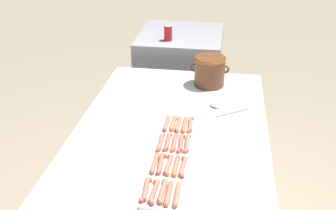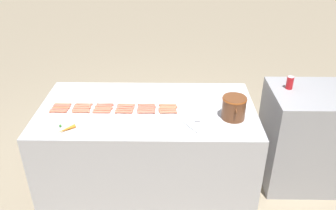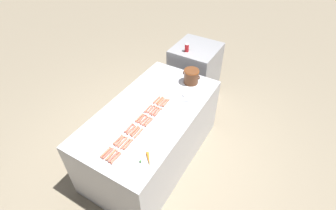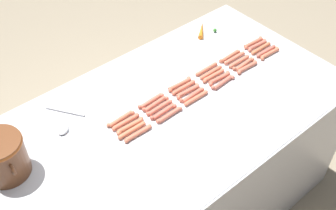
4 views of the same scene
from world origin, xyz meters
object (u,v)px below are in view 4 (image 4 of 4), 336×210
at_px(hot_dog_16, 159,108).
at_px(hot_dog_5, 138,133).
at_px(hot_dog_3, 196,98).
at_px(hot_dog_20, 211,72).
at_px(hot_dog_17, 130,126).
at_px(hot_dog_25, 230,56).
at_px(hot_dog_19, 235,58).
at_px(carrot, 202,30).
at_px(hot_dog_15, 188,91).
at_px(hot_dog_24, 253,43).
at_px(hot_dog_8, 219,78).
at_px(serving_spoon, 64,124).
at_px(hot_dog_9, 192,95).
at_px(hot_dog_2, 223,82).
at_px(hot_dog_14, 213,76).
at_px(hot_dog_28, 151,101).
at_px(hot_dog_29, 121,119).
at_px(hot_dog_12, 261,48).
at_px(hot_dog_22, 156,104).
at_px(hot_dog_11, 132,130).
at_px(hot_dog_26, 206,69).
at_px(hot_dog_6, 266,51).
at_px(hot_dog_4, 169,115).
at_px(hot_dog_23, 126,122).
at_px(hot_dog_7, 244,64).
at_px(hot_dog_10, 163,112).
at_px(hot_dog_0, 270,53).
at_px(hot_dog_13, 239,61).
at_px(hot_dog_18, 257,45).
at_px(hot_dog_27, 180,84).
at_px(hot_dog_21, 184,88).
at_px(bean_pot, 2,156).
at_px(hot_dog_1, 247,67).

bearing_deg(hot_dog_16, hot_dog_5, 110.17).
relative_size(hot_dog_3, hot_dog_20, 1.00).
xyz_separation_m(hot_dog_17, hot_dog_25, (0.07, -0.78, 0.00)).
bearing_deg(hot_dog_19, carrot, -8.60).
distance_m(hot_dog_15, hot_dog_24, 0.61).
xyz_separation_m(hot_dog_8, serving_spoon, (0.26, 0.84, -0.00)).
xyz_separation_m(hot_dog_9, hot_dog_19, (0.07, -0.41, 0.00)).
relative_size(hot_dog_2, hot_dog_14, 1.00).
bearing_deg(hot_dog_28, hot_dog_29, 91.07).
height_order(hot_dog_12, hot_dog_28, same).
bearing_deg(hot_dog_22, hot_dog_28, 7.36).
xyz_separation_m(hot_dog_2, hot_dog_25, (0.14, -0.20, 0.00)).
relative_size(hot_dog_11, hot_dog_25, 1.00).
height_order(hot_dog_20, hot_dog_26, same).
relative_size(hot_dog_9, hot_dog_20, 1.00).
xyz_separation_m(hot_dog_9, hot_dog_22, (0.07, 0.19, 0.00)).
distance_m(hot_dog_6, hot_dog_15, 0.60).
bearing_deg(hot_dog_9, hot_dog_5, 95.00).
bearing_deg(hot_dog_4, hot_dog_28, 3.20).
bearing_deg(hot_dog_20, hot_dog_28, 84.62).
bearing_deg(hot_dog_23, hot_dog_24, -88.04).
relative_size(hot_dog_19, hot_dog_25, 1.00).
xyz_separation_m(hot_dog_7, hot_dog_29, (0.10, 0.80, 0.00)).
bearing_deg(hot_dog_10, hot_dog_22, -4.51).
relative_size(hot_dog_6, hot_dog_14, 1.00).
distance_m(hot_dog_0, hot_dog_12, 0.07).
bearing_deg(hot_dog_23, hot_dog_0, -95.83).
distance_m(hot_dog_17, hot_dog_28, 0.20).
relative_size(hot_dog_4, hot_dog_8, 1.00).
bearing_deg(hot_dog_13, hot_dog_29, 85.06).
bearing_deg(hot_dog_8, hot_dog_15, 80.67).
bearing_deg(hot_dog_2, hot_dog_19, -62.34).
bearing_deg(hot_dog_10, hot_dog_15, -80.39).
xyz_separation_m(hot_dog_2, hot_dog_23, (0.10, 0.59, 0.00)).
distance_m(hot_dog_3, serving_spoon, 0.70).
bearing_deg(hot_dog_29, hot_dog_28, -88.93).
xyz_separation_m(hot_dog_11, serving_spoon, (0.26, 0.23, -0.00)).
height_order(hot_dog_18, hot_dog_26, same).
bearing_deg(hot_dog_19, hot_dog_5, 97.53).
bearing_deg(serving_spoon, hot_dog_7, -104.19).
height_order(hot_dog_6, hot_dog_23, same).
bearing_deg(hot_dog_27, hot_dog_20, -101.01).
distance_m(hot_dog_0, hot_dog_22, 0.80).
distance_m(hot_dog_4, hot_dog_19, 0.60).
xyz_separation_m(hot_dog_19, hot_dog_28, (0.03, 0.60, 0.00)).
height_order(hot_dog_21, bean_pot, bean_pot).
xyz_separation_m(hot_dog_14, hot_dog_29, (0.06, 0.59, 0.00)).
bearing_deg(hot_dog_0, hot_dog_2, 90.58).
height_order(hot_dog_16, hot_dog_27, same).
bearing_deg(hot_dog_26, hot_dog_1, -126.10).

